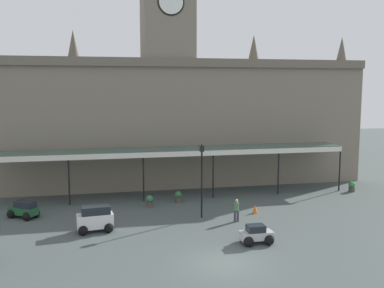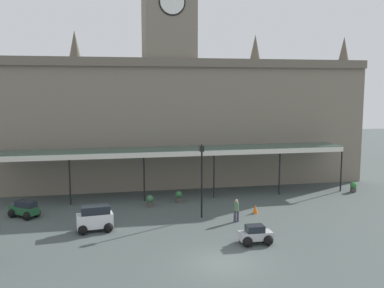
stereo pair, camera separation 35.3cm
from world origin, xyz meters
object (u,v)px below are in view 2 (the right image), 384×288
at_px(traffic_cone, 255,209).
at_px(planter_forecourt_centre, 179,197).
at_px(planter_by_canopy, 150,201).
at_px(victorian_lamppost, 202,173).
at_px(planter_near_kerb, 353,187).
at_px(car_white_van, 95,220).
at_px(car_silver_sedan, 255,236).
at_px(pedestrian_crossing_forecourt, 236,210).
at_px(car_green_estate, 24,210).

distance_m(traffic_cone, planter_forecourt_centre, 6.88).
height_order(traffic_cone, planter_by_canopy, planter_by_canopy).
height_order(victorian_lamppost, planter_by_canopy, victorian_lamppost).
bearing_deg(planter_by_canopy, planter_forecourt_centre, 19.76).
bearing_deg(planter_forecourt_centre, planter_near_kerb, 1.50).
xyz_separation_m(car_white_van, car_silver_sedan, (9.87, -4.35, -0.30)).
xyz_separation_m(car_silver_sedan, planter_forecourt_centre, (-3.07, 10.70, -0.01)).
relative_size(victorian_lamppost, planter_forecourt_centre, 5.82).
distance_m(car_white_van, planter_forecourt_centre, 9.31).
distance_m(pedestrian_crossing_forecourt, planter_forecourt_centre, 6.96).
distance_m(car_white_van, planter_near_kerb, 24.37).
xyz_separation_m(traffic_cone, planter_by_canopy, (-7.82, 3.49, 0.14)).
distance_m(car_green_estate, victorian_lamppost, 13.63).
height_order(planter_by_canopy, planter_near_kerb, same).
bearing_deg(car_silver_sedan, planter_by_canopy, 119.79).
bearing_deg(pedestrian_crossing_forecourt, planter_by_canopy, 137.55).
bearing_deg(pedestrian_crossing_forecourt, traffic_cone, 40.31).
bearing_deg(car_green_estate, traffic_cone, -7.87).
xyz_separation_m(car_green_estate, car_silver_sedan, (15.16, -8.70, -0.06)).
relative_size(car_silver_sedan, planter_near_kerb, 2.14).
relative_size(pedestrian_crossing_forecourt, planter_by_canopy, 1.74).
height_order(car_silver_sedan, planter_near_kerb, car_silver_sedan).
bearing_deg(car_silver_sedan, victorian_lamppost, 109.34).
distance_m(car_green_estate, car_silver_sedan, 17.48).
bearing_deg(planter_by_canopy, planter_near_kerb, 4.02).
bearing_deg(planter_near_kerb, car_green_estate, -175.15).
bearing_deg(car_green_estate, planter_near_kerb, 4.85).
relative_size(car_white_van, planter_near_kerb, 2.60).
bearing_deg(car_white_van, traffic_cone, 9.13).
distance_m(car_white_van, victorian_lamppost, 8.36).
relative_size(planter_by_canopy, planter_near_kerb, 1.00).
height_order(planter_by_canopy, planter_forecourt_centre, same).
distance_m(pedestrian_crossing_forecourt, victorian_lamppost, 3.68).
height_order(pedestrian_crossing_forecourt, victorian_lamppost, victorian_lamppost).
xyz_separation_m(pedestrian_crossing_forecourt, traffic_cone, (2.08, 1.76, -0.56)).
relative_size(car_green_estate, planter_forecourt_centre, 2.52).
xyz_separation_m(car_green_estate, pedestrian_crossing_forecourt, (15.30, -4.16, 0.34)).
height_order(traffic_cone, planter_near_kerb, planter_near_kerb).
height_order(car_silver_sedan, planter_forecourt_centre, car_silver_sedan).
height_order(planter_forecourt_centre, planter_near_kerb, same).
relative_size(car_silver_sedan, planter_by_canopy, 2.14).
height_order(car_green_estate, car_silver_sedan, car_green_estate).
bearing_deg(car_white_van, planter_by_canopy, 51.83).
relative_size(traffic_cone, planter_forecourt_centre, 0.73).
distance_m(car_white_van, car_silver_sedan, 10.80).
relative_size(car_green_estate, planter_by_canopy, 2.52).
relative_size(car_white_van, car_green_estate, 1.03).
relative_size(car_silver_sedan, planter_forecourt_centre, 2.14).
bearing_deg(car_white_van, victorian_lamppost, 12.08).
bearing_deg(victorian_lamppost, pedestrian_crossing_forecourt, -33.33).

